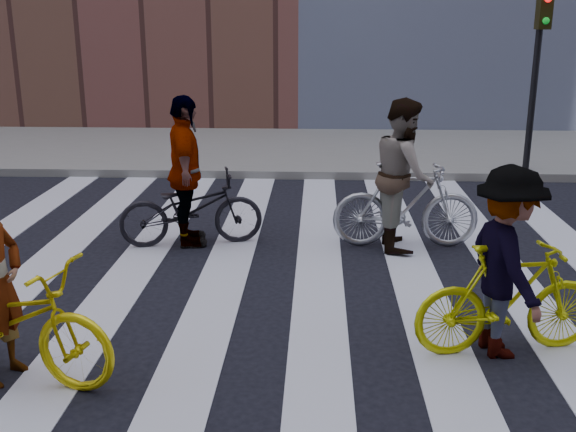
# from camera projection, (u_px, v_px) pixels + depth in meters

# --- Properties ---
(ground) EXTENTS (100.00, 100.00, 0.00)m
(ground) POSITION_uv_depth(u_px,v_px,m) (271.00, 281.00, 7.64)
(ground) COLOR black
(ground) RESTS_ON ground
(sidewalk_far) EXTENTS (100.00, 5.00, 0.15)m
(sidewalk_far) POSITION_uv_depth(u_px,v_px,m) (294.00, 150.00, 14.80)
(sidewalk_far) COLOR gray
(sidewalk_far) RESTS_ON ground
(zebra_crosswalk) EXTENTS (8.25, 10.00, 0.01)m
(zebra_crosswalk) POSITION_uv_depth(u_px,v_px,m) (271.00, 280.00, 7.63)
(zebra_crosswalk) COLOR silver
(zebra_crosswalk) RESTS_ON ground
(traffic_signal) EXTENTS (0.22, 0.42, 3.33)m
(traffic_signal) POSITION_uv_depth(u_px,v_px,m) (539.00, 53.00, 11.90)
(traffic_signal) COLOR black
(traffic_signal) RESTS_ON ground
(bike_yellow_left) EXTENTS (2.10, 1.16, 1.04)m
(bike_yellow_left) POSITION_uv_depth(u_px,v_px,m) (5.00, 319.00, 5.45)
(bike_yellow_left) COLOR yellow
(bike_yellow_left) RESTS_ON ground
(bike_silver_mid) EXTENTS (1.88, 0.57, 1.12)m
(bike_silver_mid) POSITION_uv_depth(u_px,v_px,m) (406.00, 205.00, 8.63)
(bike_silver_mid) COLOR #A6A9B0
(bike_silver_mid) RESTS_ON ground
(bike_yellow_right) EXTENTS (1.75, 0.77, 1.02)m
(bike_yellow_right) POSITION_uv_depth(u_px,v_px,m) (509.00, 299.00, 5.88)
(bike_yellow_right) COLOR #C1C60B
(bike_yellow_right) RESTS_ON ground
(bike_dark_rear) EXTENTS (1.95, 1.04, 0.97)m
(bike_dark_rear) POSITION_uv_depth(u_px,v_px,m) (191.00, 209.00, 8.73)
(bike_dark_rear) COLOR black
(bike_dark_rear) RESTS_ON ground
(rider_mid) EXTENTS (0.75, 0.95, 1.93)m
(rider_mid) POSITION_uv_depth(u_px,v_px,m) (403.00, 174.00, 8.52)
(rider_mid) COLOR slate
(rider_mid) RESTS_ON ground
(rider_right) EXTENTS (0.81, 1.19, 1.69)m
(rider_right) POSITION_uv_depth(u_px,v_px,m) (506.00, 262.00, 5.78)
(rider_right) COLOR slate
(rider_right) RESTS_ON ground
(rider_rear) EXTENTS (0.72, 1.22, 1.95)m
(rider_rear) POSITION_uv_depth(u_px,v_px,m) (186.00, 172.00, 8.59)
(rider_rear) COLOR slate
(rider_rear) RESTS_ON ground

